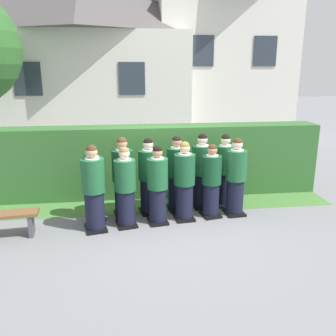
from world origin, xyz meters
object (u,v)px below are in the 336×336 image
student_rear_row_1 (123,179)px  student_rear_row_3 (177,175)px  student_front_row_3 (184,183)px  student_front_row_5 (236,179)px  student_front_row_0 (94,190)px  student_rear_row_2 (149,178)px  student_rear_row_4 (202,173)px  student_front_row_4 (211,182)px  student_front_row_2 (157,187)px  student_front_row_1 (125,189)px  student_rear_row_0 (94,185)px  student_rear_row_5 (224,172)px

student_rear_row_1 → student_rear_row_3: size_ratio=1.02×
student_front_row_3 → student_front_row_5: 1.12m
student_front_row_5 → student_front_row_0: bearing=-171.4°
student_front_row_3 → student_rear_row_1: (-1.23, 0.33, 0.03)m
student_rear_row_1 → student_rear_row_2: bearing=9.6°
student_rear_row_4 → student_front_row_4: bearing=-80.4°
student_front_row_2 → student_front_row_4: size_ratio=1.02×
student_front_row_5 → student_rear_row_4: size_ratio=0.99×
student_front_row_3 → student_rear_row_3: student_rear_row_3 is taller
student_front_row_1 → student_rear_row_3: (1.11, 0.72, 0.03)m
student_rear_row_1 → student_rear_row_3: 1.17m
student_front_row_2 → student_front_row_5: size_ratio=0.96×
student_front_row_2 → student_rear_row_0: student_front_row_2 is taller
student_front_row_5 → student_rear_row_5: student_front_row_5 is taller
student_front_row_1 → student_rear_row_3: bearing=32.8°
student_rear_row_2 → student_rear_row_5: 1.74m
student_front_row_3 → student_rear_row_3: 0.54m
student_front_row_5 → student_rear_row_1: (-2.35, 0.20, 0.02)m
student_front_row_5 → student_rear_row_0: size_ratio=1.06×
student_front_row_1 → student_rear_row_5: 2.39m
student_front_row_3 → student_rear_row_4: size_ratio=0.98×
student_front_row_0 → student_rear_row_5: student_front_row_0 is taller
student_front_row_3 → student_front_row_4: bearing=8.3°
student_front_row_1 → student_front_row_3: (1.19, 0.18, 0.02)m
student_front_row_4 → student_rear_row_0: student_rear_row_0 is taller
student_front_row_2 → student_rear_row_2: (-0.14, 0.54, 0.03)m
student_front_row_5 → student_rear_row_5: bearing=99.0°
student_rear_row_4 → student_rear_row_5: 0.54m
student_front_row_1 → student_rear_row_0: (-0.63, 0.41, -0.02)m
student_front_row_2 → student_front_row_4: student_front_row_2 is taller
student_rear_row_2 → student_front_row_1: bearing=-129.3°
student_front_row_0 → student_front_row_2: (1.23, 0.19, -0.05)m
student_rear_row_5 → student_rear_row_3: bearing=-171.7°
student_front_row_4 → student_rear_row_3: student_rear_row_3 is taller
student_rear_row_1 → student_rear_row_4: bearing=9.5°
student_front_row_2 → student_rear_row_3: student_rear_row_3 is taller
student_front_row_4 → student_rear_row_5: 0.76m
student_front_row_0 → student_front_row_3: 1.81m
student_front_row_1 → student_rear_row_1: size_ratio=0.95×
student_front_row_5 → student_front_row_4: bearing=-174.8°
student_rear_row_3 → student_rear_row_4: (0.57, 0.09, 0.01)m
student_front_row_3 → student_rear_row_1: bearing=164.9°
student_rear_row_0 → student_rear_row_1: student_rear_row_1 is taller
student_front_row_4 → student_front_row_3: bearing=-171.7°
student_front_row_0 → student_rear_row_2: student_front_row_0 is taller
student_front_row_2 → student_front_row_5: bearing=8.4°
student_rear_row_3 → student_rear_row_1: bearing=-170.1°
student_front_row_5 → student_rear_row_2: 1.83m
student_front_row_2 → student_rear_row_4: (1.05, 0.73, 0.04)m
student_rear_row_2 → student_rear_row_4: bearing=9.4°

